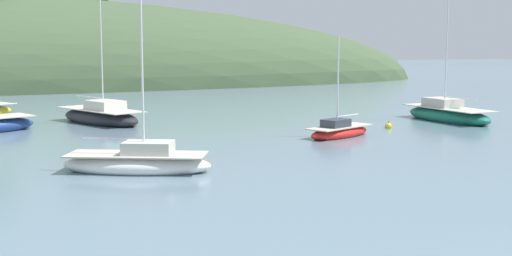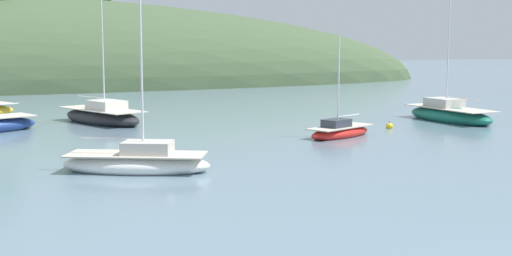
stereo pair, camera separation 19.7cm
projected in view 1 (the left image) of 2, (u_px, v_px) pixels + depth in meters
The scene contains 6 objects.
sailboat_white_near at pixel (138, 163), 26.47m from camera, with size 6.47×4.57×7.29m.
sailboat_black_sloop at pixel (447, 114), 44.57m from camera, with size 2.92×7.86×9.47m.
sailboat_yellow_far at pixel (339, 131), 36.75m from camera, with size 5.11×3.57×5.84m.
sailboat_red_portside at pixel (101, 116), 43.22m from camera, with size 5.68×8.33×11.36m.
mooring_buoy_inner at pixel (335, 125), 41.00m from camera, with size 0.44×0.44×0.54m.
mooring_buoy_channel at pixel (388, 126), 40.60m from camera, with size 0.44×0.44×0.54m.
Camera 1 is at (-11.35, -8.75, 5.12)m, focal length 45.21 mm.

